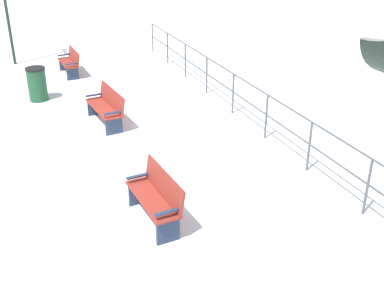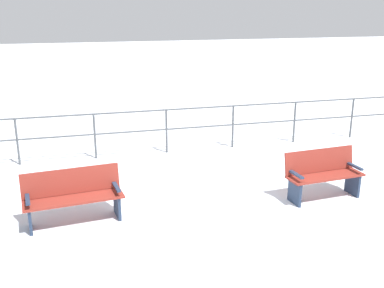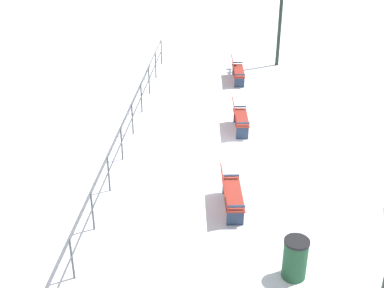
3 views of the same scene
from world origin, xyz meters
TOP-DOWN VIEW (x-y plane):
  - ground_plane at (0.00, 0.00)m, footprint 80.00×80.00m
  - bench_second at (-0.14, -2.35)m, footprint 0.71×1.71m
  - bench_third at (0.06, 2.33)m, footprint 0.63×1.55m
  - waterfront_railing at (-3.48, -0.00)m, footprint 0.05×17.76m

SIDE VIEW (x-z plane):
  - ground_plane at x=0.00m, z-range 0.00..0.00m
  - bench_second at x=-0.14m, z-range 0.02..0.93m
  - bench_third at x=0.06m, z-range 0.02..0.96m
  - waterfront_railing at x=-3.48m, z-range 0.19..1.32m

